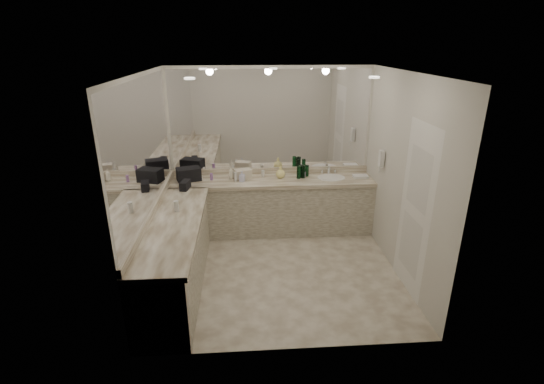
{
  "coord_description": "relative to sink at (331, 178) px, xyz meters",
  "views": [
    {
      "loc": [
        -0.41,
        -4.65,
        2.94
      ],
      "look_at": [
        -0.05,
        0.4,
        0.99
      ],
      "focal_mm": 26.0,
      "sensor_mm": 36.0,
      "label": 1
    }
  ],
  "objects": [
    {
      "name": "vanity_back_top",
      "position": [
        -0.95,
        -0.01,
        -0.03
      ],
      "size": [
        3.2,
        0.64,
        0.06
      ],
      "primitive_type": "cube",
      "color": "beige",
      "rests_on": "vanity_back_base"
    },
    {
      "name": "vanity_back_base",
      "position": [
        -0.95,
        0.0,
        -0.48
      ],
      "size": [
        3.2,
        0.6,
        0.84
      ],
      "primitive_type": "cube",
      "color": "beige",
      "rests_on": "floor"
    },
    {
      "name": "faucet",
      "position": [
        0.0,
        0.21,
        0.07
      ],
      "size": [
        0.24,
        0.16,
        0.14
      ],
      "primitive_type": "cube",
      "color": "silver",
      "rests_on": "vanity_back_top"
    },
    {
      "name": "lotion_left",
      "position": [
        -2.25,
        -1.17,
        0.08
      ],
      "size": [
        0.06,
        0.06,
        0.15
      ],
      "primitive_type": "cylinder",
      "color": "white",
      "rests_on": "vanity_left_top"
    },
    {
      "name": "amenity_bottle_2",
      "position": [
        -1.57,
        0.12,
        0.05
      ],
      "size": [
        0.05,
        0.05,
        0.1
      ],
      "primitive_type": "cylinder",
      "color": "white",
      "rests_on": "vanity_back_top"
    },
    {
      "name": "soap_bottle_c",
      "position": [
        -0.81,
        0.06,
        0.1
      ],
      "size": [
        0.19,
        0.19,
        0.19
      ],
      "primitive_type": "imported",
      "rotation": [
        0.0,
        0.0,
        0.35
      ],
      "color": "#FFF28F",
      "rests_on": "vanity_back_top"
    },
    {
      "name": "amenity_bottle_7",
      "position": [
        -2.07,
        0.07,
        0.04
      ],
      "size": [
        0.06,
        0.06,
        0.06
      ],
      "primitive_type": "cylinder",
      "color": "white",
      "rests_on": "vanity_back_top"
    },
    {
      "name": "green_bottle_0",
      "position": [
        -0.45,
        0.04,
        0.1
      ],
      "size": [
        0.07,
        0.07,
        0.2
      ],
      "primitive_type": "cylinder",
      "color": "#104820",
      "rests_on": "vanity_back_top"
    },
    {
      "name": "wall_left",
      "position": [
        -2.55,
        -1.2,
        0.41
      ],
      "size": [
        0.02,
        3.0,
        2.6
      ],
      "primitive_type": "cube",
      "color": "beige",
      "rests_on": "floor"
    },
    {
      "name": "soap_bottle_b",
      "position": [
        -1.42,
        -0.07,
        0.09
      ],
      "size": [
        0.09,
        0.1,
        0.17
      ],
      "primitive_type": "imported",
      "rotation": [
        0.0,
        0.0,
        -0.33
      ],
      "color": "silver",
      "rests_on": "vanity_back_top"
    },
    {
      "name": "amenity_bottle_0",
      "position": [
        -1.4,
        -0.03,
        0.04
      ],
      "size": [
        0.06,
        0.06,
        0.07
      ],
      "primitive_type": "cylinder",
      "color": "silver",
      "rests_on": "vanity_back_top"
    },
    {
      "name": "amenity_bottle_5",
      "position": [
        -0.42,
        0.08,
        0.05
      ],
      "size": [
        0.05,
        0.05,
        0.08
      ],
      "primitive_type": "cylinder",
      "color": "#9966B2",
      "rests_on": "vanity_back_top"
    },
    {
      "name": "green_bottle_3",
      "position": [
        -0.47,
        0.05,
        0.1
      ],
      "size": [
        0.07,
        0.07,
        0.2
      ],
      "primitive_type": "cylinder",
      "color": "#104820",
      "rests_on": "vanity_back_top"
    },
    {
      "name": "black_bag_spill",
      "position": [
        -2.25,
        -0.35,
        0.07
      ],
      "size": [
        0.15,
        0.25,
        0.13
      ],
      "primitive_type": "cube",
      "rotation": [
        0.0,
        0.0,
        -0.18
      ],
      "color": "black",
      "rests_on": "vanity_left_top"
    },
    {
      "name": "door",
      "position": [
        0.64,
        -1.7,
        0.16
      ],
      "size": [
        0.02,
        0.82,
        2.1
      ],
      "primitive_type": "cube",
      "color": "white",
      "rests_on": "wall_right"
    },
    {
      "name": "wall_right",
      "position": [
        0.65,
        -1.2,
        0.41
      ],
      "size": [
        0.02,
        3.0,
        2.6
      ],
      "primitive_type": "cube",
      "color": "beige",
      "rests_on": "floor"
    },
    {
      "name": "wall_back",
      "position": [
        -0.95,
        0.3,
        0.41
      ],
      "size": [
        3.2,
        0.02,
        2.6
      ],
      "primitive_type": "cube",
      "color": "beige",
      "rests_on": "floor"
    },
    {
      "name": "black_toiletry_bag",
      "position": [
        -2.24,
        0.03,
        0.11
      ],
      "size": [
        0.41,
        0.33,
        0.2
      ],
      "primitive_type": "cube",
      "rotation": [
        0.0,
        0.0,
        0.32
      ],
      "color": "black",
      "rests_on": "vanity_back_top"
    },
    {
      "name": "wall_phone",
      "position": [
        0.61,
        -0.5,
        0.46
      ],
      "size": [
        0.06,
        0.1,
        0.24
      ],
      "primitive_type": "cube",
      "color": "white",
      "rests_on": "wall_right"
    },
    {
      "name": "amenity_bottle_6",
      "position": [
        -1.08,
        0.14,
        0.06
      ],
      "size": [
        0.05,
        0.05,
        0.11
      ],
      "primitive_type": "cylinder",
      "color": "white",
      "rests_on": "vanity_back_top"
    },
    {
      "name": "soap_bottle_a",
      "position": [
        -1.59,
        0.09,
        0.1
      ],
      "size": [
        0.09,
        0.09,
        0.19
      ],
      "primitive_type": "imported",
      "rotation": [
        0.0,
        0.0,
        0.25
      ],
      "color": "white",
      "rests_on": "vanity_back_top"
    },
    {
      "name": "mirror_back",
      "position": [
        -0.95,
        0.29,
        0.88
      ],
      "size": [
        3.12,
        0.01,
        1.55
      ],
      "primitive_type": "cube",
      "color": "white",
      "rests_on": "wall_back"
    },
    {
      "name": "backsplash_back",
      "position": [
        -0.95,
        0.28,
        0.05
      ],
      "size": [
        3.2,
        0.04,
        0.1
      ],
      "primitive_type": "cube",
      "color": "beige",
      "rests_on": "vanity_back_top"
    },
    {
      "name": "floor",
      "position": [
        -0.95,
        -1.2,
        -0.9
      ],
      "size": [
        3.2,
        3.2,
        0.0
      ],
      "primitive_type": "plane",
      "color": "beige",
      "rests_on": "ground"
    },
    {
      "name": "amenity_bottle_3",
      "position": [
        -1.89,
        0.03,
        0.06
      ],
      "size": [
        0.05,
        0.05,
        0.11
      ],
      "primitive_type": "cylinder",
      "color": "#9966B2",
      "rests_on": "vanity_back_top"
    },
    {
      "name": "hand_towel",
      "position": [
        0.47,
        -0.02,
        0.02
      ],
      "size": [
        0.23,
        0.16,
        0.04
      ],
      "primitive_type": "cube",
      "rotation": [
        0.0,
        0.0,
        -0.02
      ],
      "color": "white",
      "rests_on": "vanity_back_top"
    },
    {
      "name": "backsplash_left",
      "position": [
        -2.53,
        -1.2,
        0.05
      ],
      "size": [
        0.04,
        3.0,
        0.1
      ],
      "primitive_type": "cube",
      "color": "beige",
      "rests_on": "vanity_left_top"
    },
    {
      "name": "amenity_bottle_4",
      "position": [
        -1.52,
        -0.06,
        0.08
      ],
      "size": [
        0.04,
        0.04,
        0.14
      ],
      "primitive_type": "cylinder",
      "color": "white",
      "rests_on": "vanity_back_top"
    },
    {
      "name": "vanity_left_top",
      "position": [
        -2.24,
        -1.5,
        -0.03
      ],
      "size": [
        0.64,
        2.42,
        0.06
      ],
      "primitive_type": "cube",
      "color": "beige",
      "rests_on": "vanity_left_base"
    },
    {
      "name": "amenity_bottle_1",
      "position": [
        -2.18,
        0.08,
        0.07
      ],
      "size": [
        0.04,
        0.04,
        0.13
      ],
      "primitive_type": "cylinder",
      "color": "#E0B28C",
      "rests_on": "vanity_back_top"
    },
    {
      "name": "cream_cosmetic_case",
      "position": [
        -1.4,
        0.07,
        0.08
      ],
      "size": [
        0.29,
        0.23,
        0.15
      ],
      "primitive_type": "cube",
      "rotation": [
        0.0,
        0.0,
        0.32
      ],
      "color": "beige",
      "rests_on": "vanity_back_top"
    },
    {
      "name": "green_bottle_1",
      "position": [
        -0.38,
        0.12,
        0.1
      ],
      "size": [
        0.06,
        0.06,
        0.18
      ],
      "primitive_type": "cylinder",
      "color": "#104820",
      "rests_on": "vanity_back_top"
    },
    {
      "name": "green_bottle_4",
      "position": [
        -0.52,
        0.0,
        0.11
      ],
      "size": [
        0.06,
        0.06,
        0.2
      ],
      "primitive_type": "cylinder",
      "color": "#104820",
      "rests_on": "vanity_back_top"
    },
    {
      "name": "green_bottle_2",
      "position": [
        -0.47,
        0.11,
        0.1
      ],
      "size": [
        0.07,
        0.07,
        0.19
      ],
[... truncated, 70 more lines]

